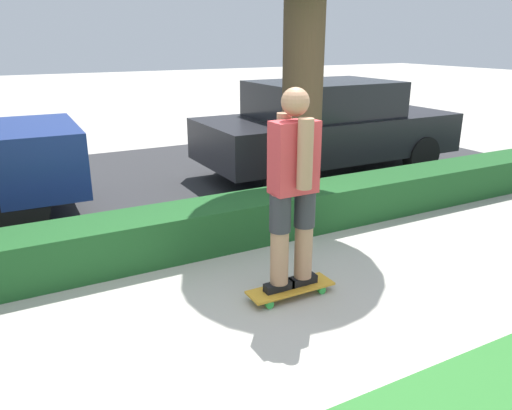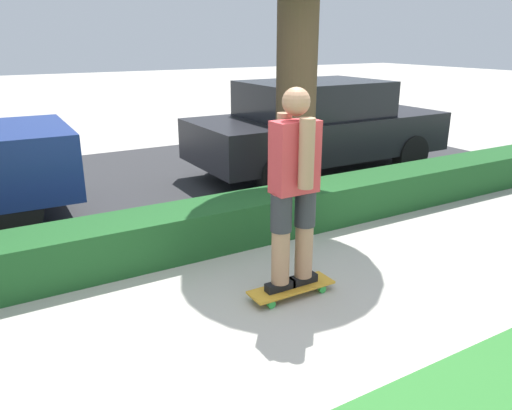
{
  "view_description": "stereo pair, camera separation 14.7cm",
  "coord_description": "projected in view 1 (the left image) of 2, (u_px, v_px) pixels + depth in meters",
  "views": [
    {
      "loc": [
        -1.79,
        -2.93,
        2.11
      ],
      "look_at": [
        0.11,
        0.6,
        0.76
      ],
      "focal_mm": 35.0,
      "sensor_mm": 36.0,
      "label": 1
    },
    {
      "loc": [
        -1.91,
        -2.86,
        2.11
      ],
      "look_at": [
        0.11,
        0.6,
        0.76
      ],
      "focal_mm": 35.0,
      "sensor_mm": 36.0,
      "label": 2
    }
  ],
  "objects": [
    {
      "name": "ground_plane",
      "position": [
        280.0,
        320.0,
        3.92
      ],
      "size": [
        60.0,
        60.0,
        0.0
      ],
      "primitive_type": "plane",
      "color": "#ADA89E"
    },
    {
      "name": "street_asphalt",
      "position": [
        135.0,
        186.0,
        7.43
      ],
      "size": [
        12.99,
        5.0,
        0.01
      ],
      "color": "#2D2D30",
      "rests_on": "ground_plane"
    },
    {
      "name": "hedge_row",
      "position": [
        201.0,
        227.0,
        5.19
      ],
      "size": [
        12.99,
        0.6,
        0.47
      ],
      "color": "#1E5123",
      "rests_on": "ground_plane"
    },
    {
      "name": "skateboard",
      "position": [
        291.0,
        289.0,
        4.26
      ],
      "size": [
        0.77,
        0.24,
        0.09
      ],
      "color": "gold",
      "rests_on": "ground_plane"
    },
    {
      "name": "skater_person",
      "position": [
        293.0,
        187.0,
        3.97
      ],
      "size": [
        0.5,
        0.43,
        1.67
      ],
      "color": "black",
      "rests_on": "skateboard"
    },
    {
      "name": "parked_car_middle",
      "position": [
        327.0,
        126.0,
        7.95
      ],
      "size": [
        4.15,
        1.77,
        1.46
      ],
      "rotation": [
        0.0,
        0.0,
        -0.0
      ],
      "color": "black",
      "rests_on": "ground_plane"
    }
  ]
}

